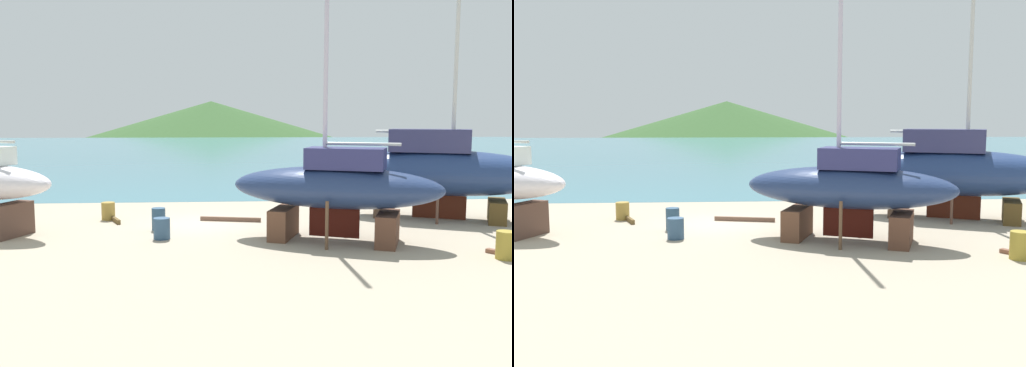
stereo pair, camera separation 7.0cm
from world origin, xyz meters
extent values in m
plane|color=tan|center=(0.00, -3.97, 0.00)|extent=(41.00, 41.00, 0.00)
cube|color=teal|center=(0.00, 57.73, 0.00)|extent=(157.55, 102.90, 0.01)
cone|color=#315429|center=(-2.03, 164.55, 0.00)|extent=(142.38, 142.38, 20.73)
cube|color=brown|center=(12.64, -0.34, 0.47)|extent=(1.53, 2.24, 0.95)
cube|color=brown|center=(8.31, 1.67, 0.47)|extent=(1.53, 2.24, 0.95)
cylinder|color=brown|center=(11.09, 2.00, 0.83)|extent=(0.12, 0.12, 1.66)
cylinder|color=brown|center=(9.86, -0.67, 0.83)|extent=(0.12, 0.12, 1.66)
ellipsoid|color=navy|center=(10.47, 0.67, 2.06)|extent=(9.79, 6.43, 2.02)
cube|color=#511F10|center=(10.47, 0.67, 0.34)|extent=(2.11, 1.03, 1.41)
cube|color=navy|center=(10.04, 0.87, 3.47)|extent=(3.79, 2.90, 1.01)
cylinder|color=beige|center=(10.91, 0.47, 9.22)|extent=(0.18, 0.18, 12.50)
cylinder|color=#BCC1BF|center=(9.39, 1.17, 3.87)|extent=(3.08, 1.51, 0.12)
cube|color=brown|center=(-7.21, -2.00, 0.64)|extent=(1.34, 1.95, 1.28)
cube|color=brown|center=(3.07, -2.83, 0.57)|extent=(1.42, 2.18, 1.14)
cube|color=brown|center=(6.61, -4.25, 0.57)|extent=(1.42, 2.18, 1.14)
cylinder|color=brown|center=(4.31, -4.86, 0.83)|extent=(0.12, 0.12, 1.67)
cylinder|color=brown|center=(5.37, -2.22, 0.83)|extent=(0.12, 0.12, 1.67)
ellipsoid|color=navy|center=(4.84, -3.54, 1.97)|extent=(8.04, 5.24, 1.52)
cube|color=#45110A|center=(4.84, -3.54, 0.68)|extent=(1.73, 0.76, 1.06)
cube|color=navy|center=(5.20, -3.68, 3.03)|extent=(3.13, 2.46, 0.76)
cylinder|color=silver|center=(4.49, -3.40, 6.85)|extent=(0.16, 0.16, 8.40)
cylinder|color=beige|center=(5.73, -3.89, 3.55)|extent=(2.52, 1.10, 0.11)
cube|color=maroon|center=(5.29, -1.62, 0.44)|extent=(0.20, 0.34, 0.89)
cube|color=navy|center=(5.29, -1.62, 1.21)|extent=(0.24, 0.44, 0.64)
sphere|color=#917253|center=(5.29, -1.62, 1.64)|extent=(0.22, 0.22, 0.22)
cylinder|color=olive|center=(9.74, -6.49, 0.45)|extent=(0.76, 0.76, 0.90)
cylinder|color=navy|center=(-1.76, -1.12, 0.45)|extent=(0.76, 0.76, 0.89)
cylinder|color=olive|center=(-4.23, 1.31, 0.39)|extent=(0.77, 0.77, 0.78)
cylinder|color=#314F6D|center=(-1.46, -2.79, 0.40)|extent=(0.73, 0.73, 0.79)
cube|color=brown|center=(1.15, 0.57, 0.09)|extent=(2.63, 0.68, 0.18)
cube|color=brown|center=(-3.87, 0.82, 0.10)|extent=(0.76, 1.52, 0.19)
camera|label=1|loc=(0.70, -22.94, 4.43)|focal=38.49mm
camera|label=2|loc=(0.77, -22.94, 4.43)|focal=38.49mm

